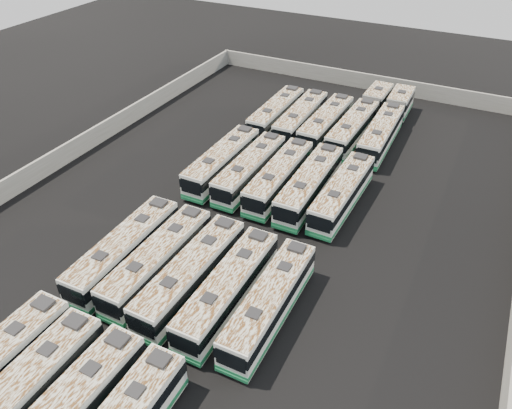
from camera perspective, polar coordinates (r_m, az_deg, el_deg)
name	(u,v)px	position (r m, az deg, el deg)	size (l,w,h in m)	color
ground	(243,227)	(44.65, -1.48, -2.61)	(140.00, 140.00, 0.00)	black
perimeter_wall	(243,217)	(43.98, -1.50, -1.48)	(45.20, 73.20, 2.20)	slate
bus_front_left	(20,398)	(33.65, -25.39, -19.34)	(2.65, 11.84, 3.33)	silver
bus_midfront_far_left	(125,250)	(40.89, -14.76, -5.08)	(2.71, 11.81, 3.32)	silver
bus_midfront_left	(158,261)	(39.38, -11.14, -6.31)	(2.51, 11.71, 3.30)	silver
bus_midfront_center	(191,275)	(37.74, -7.42, -7.96)	(2.70, 11.95, 3.36)	silver
bus_midfront_right	(228,289)	(36.45, -3.20, -9.65)	(2.52, 11.68, 3.29)	silver
bus_midfront_far_right	(270,303)	(35.52, 1.57, -11.18)	(2.54, 11.45, 3.22)	silver
bus_midback_far_left	(222,162)	(51.04, -3.87, 4.91)	(2.53, 11.79, 3.32)	silver
bus_midback_left	(250,169)	(49.68, -0.69, 4.05)	(2.46, 11.60, 3.27)	silver
bus_midback_center	(279,177)	(48.49, 2.66, 3.17)	(2.65, 11.72, 3.29)	silver
bus_midback_right	(310,185)	(47.46, 6.15, 2.27)	(2.68, 11.99, 3.37)	silver
bus_midback_far_right	(342,193)	(46.79, 9.83, 1.29)	(2.66, 11.56, 3.24)	silver
bus_back_far_left	(276,113)	(61.29, 2.31, 10.36)	(2.56, 11.60, 3.26)	silver
bus_back_left	(301,118)	(60.17, 5.13, 9.78)	(2.74, 11.79, 3.31)	silver
bus_back_center	(326,124)	(59.21, 7.98, 9.15)	(2.68, 11.86, 3.33)	silver
bus_back_right	(361,118)	(61.23, 11.92, 9.61)	(2.84, 18.26, 3.30)	silver
bus_back_far_right	(388,123)	(60.73, 14.81, 8.98)	(2.90, 18.38, 3.32)	silver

